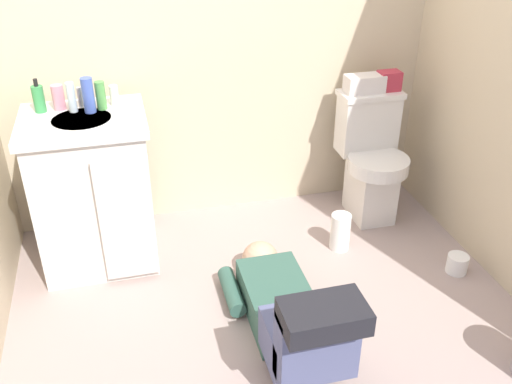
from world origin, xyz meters
The scene contains 16 objects.
ground_plane centered at (0.00, 0.00, -0.02)m, with size 2.91×2.97×0.04m, color #A38E88.
wall_back centered at (0.00, 1.03, 1.20)m, with size 2.57×0.08×2.40m, color beige.
toilet centered at (0.83, 0.70, 0.37)m, with size 0.36×0.46×0.75m.
vanity_cabinet centered at (-0.75, 0.62, 0.42)m, with size 0.60×0.53×0.82m.
faucet centered at (-0.75, 0.77, 0.87)m, with size 0.02×0.02×0.10m, color silver.
person_plumber centered at (0.03, -0.25, 0.18)m, with size 0.39×1.06×0.52m.
tissue_box centered at (0.78, 0.79, 0.80)m, with size 0.22×0.11×0.10m, color silver.
toiletry_bag centered at (0.93, 0.79, 0.81)m, with size 0.12×0.09×0.11m, color #B22D3F.
soap_dispenser centered at (-0.94, 0.75, 0.89)m, with size 0.06×0.06×0.17m.
bottle_pink centered at (-0.85, 0.75, 0.88)m, with size 0.06×0.06×0.13m, color pink.
bottle_clear centered at (-0.79, 0.71, 0.89)m, with size 0.04×0.04×0.15m, color silver.
bottle_blue centered at (-0.71, 0.68, 0.91)m, with size 0.06×0.06×0.17m, color #445EBB.
bottle_green centered at (-0.65, 0.71, 0.89)m, with size 0.05×0.05×0.14m, color #4F9749.
bottle_white centered at (-0.59, 0.75, 0.87)m, with size 0.04×0.04×0.10m, color white.
paper_towel_roll centered at (0.53, 0.38, 0.11)m, with size 0.11×0.11×0.21m, color white.
toilet_paper_roll centered at (1.05, 0.02, 0.05)m, with size 0.11×0.11×0.10m, color white.
Camera 1 is at (-0.57, -2.02, 1.85)m, focal length 39.60 mm.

